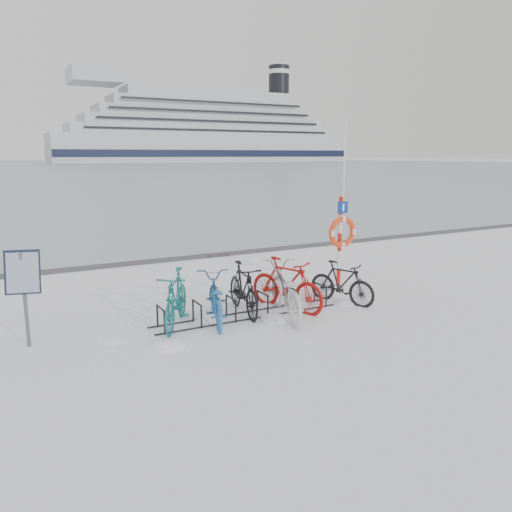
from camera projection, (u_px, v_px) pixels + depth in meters
ground at (247, 316)px, 10.14m from camera, size 900.00×900.00×0.00m
ice_sheet at (5, 166)px, 144.32m from camera, size 400.00×298.00×0.02m
quay_edge at (160, 261)px, 15.24m from camera, size 400.00×0.25×0.10m
bike_rack at (247, 308)px, 10.10m from camera, size 4.00×0.48×0.46m
info_board at (23, 278)px, 8.29m from camera, size 0.60×0.36×1.68m
lifebuoy_station at (342, 232)px, 12.21m from camera, size 0.78×0.22×4.05m
cruise_ferry at (206, 135)px, 220.05m from camera, size 133.10×25.11×43.73m
bike_0 at (176, 297)px, 9.53m from camera, size 1.39×1.85×1.11m
bike_1 at (215, 297)px, 9.76m from camera, size 1.19×1.97×0.98m
bike_2 at (243, 287)px, 10.28m from camera, size 0.77×1.86×1.08m
bike_3 at (285, 289)px, 10.07m from camera, size 1.30×2.26×1.12m
bike_4 at (287, 283)px, 10.51m from camera, size 1.16×1.96×1.14m
bike_5 at (342, 281)px, 11.00m from camera, size 1.03×1.65×0.96m
snow_drifts at (256, 319)px, 10.00m from camera, size 6.14×1.71×0.21m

